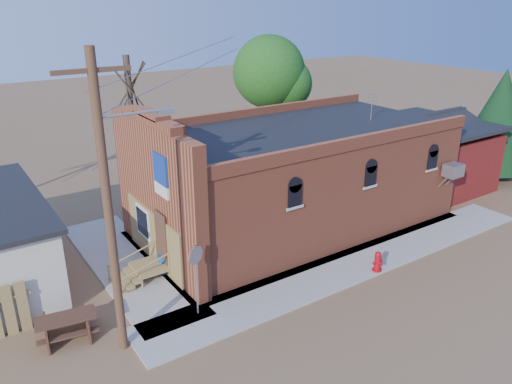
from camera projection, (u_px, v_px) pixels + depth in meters
ground at (346, 285)px, 18.79m from camera, size 120.00×120.00×0.00m
sidewalk_south at (357, 263)px, 20.25m from camera, size 19.00×2.20×0.08m
sidewalk_west at (127, 265)px, 20.12m from camera, size 2.60×10.00×0.08m
brick_bar at (292, 178)px, 23.05m from camera, size 16.40×7.97×6.30m
red_shed at (429, 147)px, 28.23m from camera, size 5.40×6.40×4.30m
utility_pole at (110, 204)px, 13.75m from camera, size 3.12×0.26×9.00m
tree_bare_near at (130, 86)px, 25.12m from camera, size 2.80×2.80×7.65m
tree_leafy at (269, 72)px, 30.22m from camera, size 4.40×4.40×8.15m
evergreen_tree at (499, 118)px, 28.63m from camera, size 3.60×3.60×6.50m
fire_hydrant at (378, 261)px, 19.48m from camera, size 0.47×0.45×0.83m
stop_sign at (196, 262)px, 16.28m from camera, size 0.66×0.34×2.56m
trash_barrel at (164, 263)px, 19.41m from camera, size 0.60×0.60×0.74m
picnic_table at (66, 324)px, 15.70m from camera, size 2.02×1.65×0.76m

